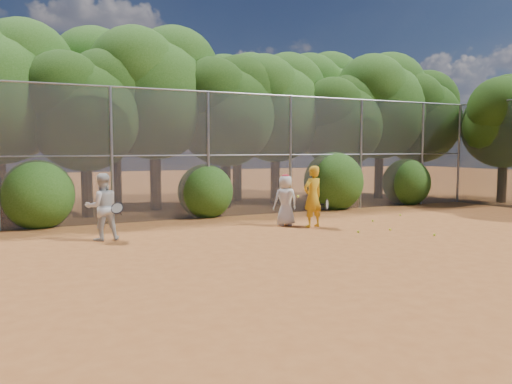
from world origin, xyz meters
TOP-DOWN VIEW (x-y plane):
  - ground at (0.00, 0.00)m, footprint 80.00×80.00m
  - fence_back at (-0.12, 6.00)m, footprint 20.05×0.09m
  - tree_2 at (-4.45, 7.83)m, footprint 3.99×3.47m
  - tree_3 at (-1.94, 8.84)m, footprint 4.89×4.26m
  - tree_4 at (0.55, 8.24)m, footprint 4.19×3.64m
  - tree_5 at (3.06, 9.04)m, footprint 4.51×3.92m
  - tree_6 at (5.55, 8.03)m, footprint 3.86×3.36m
  - tree_7 at (8.06, 8.64)m, footprint 4.77×4.14m
  - tree_8 at (10.05, 8.34)m, footprint 4.25×3.70m
  - tree_10 at (-2.93, 11.05)m, footprint 5.15×4.48m
  - tree_11 at (2.06, 10.64)m, footprint 4.64×4.03m
  - tree_12 at (6.56, 11.24)m, footprint 5.02×4.37m
  - tree_13 at (11.45, 5.03)m, footprint 3.86×3.36m
  - bush_0 at (-6.00, 6.30)m, footprint 2.00×2.00m
  - bush_1 at (-1.00, 6.30)m, footprint 1.80×1.80m
  - bush_2 at (4.00, 6.30)m, footprint 2.20×2.20m
  - bush_3 at (7.50, 6.30)m, footprint 1.90×1.90m
  - player_yellow at (0.96, 2.89)m, footprint 0.83×0.58m
  - player_teen at (0.40, 3.46)m, footprint 0.76×0.54m
  - player_white at (-4.70, 3.36)m, footprint 0.89×0.78m
  - ball_0 at (3.14, 2.96)m, footprint 0.07×0.07m
  - ball_1 at (2.97, 0.31)m, footprint 0.07×0.07m
  - ball_2 at (2.52, 1.45)m, footprint 0.07×0.07m
  - ball_3 at (1.51, 1.52)m, footprint 0.07×0.07m
  - ball_4 at (4.81, 3.62)m, footprint 0.07×0.07m

SIDE VIEW (x-z plane):
  - ground at x=0.00m, z-range 0.00..0.00m
  - ball_0 at x=3.14m, z-range 0.00..0.07m
  - ball_1 at x=2.97m, z-range 0.00..0.07m
  - ball_2 at x=2.52m, z-range 0.00..0.07m
  - ball_3 at x=1.51m, z-range 0.00..0.07m
  - ball_4 at x=4.81m, z-range 0.00..0.07m
  - player_teen at x=0.40m, z-range 0.00..1.48m
  - player_white at x=-4.70m, z-range 0.00..1.62m
  - player_yellow at x=0.96m, z-range 0.00..1.73m
  - bush_1 at x=-1.00m, z-range 0.00..1.80m
  - bush_3 at x=7.50m, z-range 0.00..1.90m
  - bush_0 at x=-6.00m, z-range 0.00..2.00m
  - bush_2 at x=4.00m, z-range 0.00..2.20m
  - fence_back at x=-0.12m, z-range 0.04..4.06m
  - tree_6 at x=5.55m, z-range 0.82..6.11m
  - tree_13 at x=11.45m, z-range 0.82..6.11m
  - tree_2 at x=-4.45m, z-range 0.85..6.32m
  - tree_4 at x=0.55m, z-range 0.89..6.62m
  - tree_8 at x=10.05m, z-range 0.91..6.73m
  - tree_5 at x=3.06m, z-range 0.96..7.13m
  - tree_11 at x=2.06m, z-range 0.99..7.34m
  - tree_7 at x=8.06m, z-range 1.02..7.54m
  - tree_3 at x=-1.94m, z-range 1.04..7.75m
  - tree_12 at x=6.56m, z-range 1.07..7.95m
  - tree_10 at x=-2.93m, z-range 1.10..8.16m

